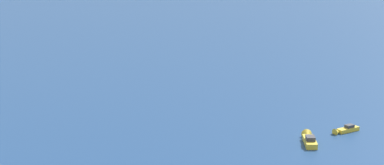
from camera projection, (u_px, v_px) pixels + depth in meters
The scene contains 2 objects.
motorboat_far_stbd at pixel (345, 130), 193.43m from camera, with size 3.95×7.91×2.22m.
motorboat_offshore at pixel (309, 139), 185.30m from camera, with size 10.51×5.68×2.96m.
Camera 1 is at (125.59, -39.47, 58.82)m, focal length 71.49 mm.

